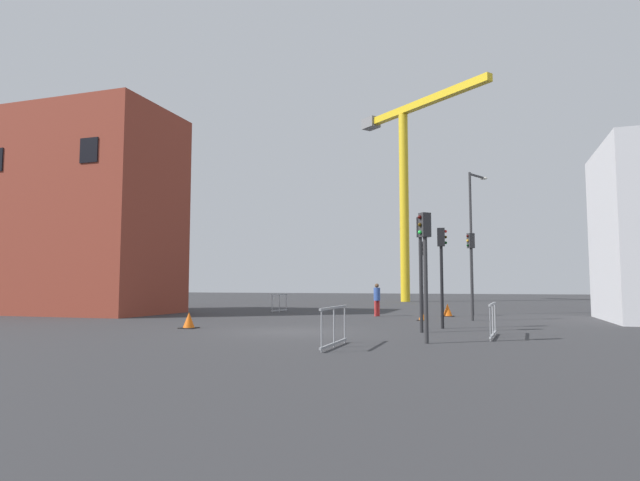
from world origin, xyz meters
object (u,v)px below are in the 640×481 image
object	(u,v)px
traffic_cone_by_barrier	(448,310)
traffic_light_median	(471,262)
streetlamp_tall	(473,231)
traffic_light_corner	(421,255)
pedestrian_walking	(377,297)
construction_crane	(406,167)
traffic_light_near	(442,261)
traffic_light_verge	(425,255)
traffic_cone_orange	(189,321)
traffic_light_far	(422,266)
traffic_cone_on_verge	(422,316)

from	to	relation	value
traffic_cone_by_barrier	traffic_light_median	bearing A→B (deg)	-66.14
traffic_cone_by_barrier	streetlamp_tall	bearing A→B (deg)	59.03
traffic_light_corner	traffic_cone_by_barrier	distance (m)	10.15
traffic_light_corner	traffic_cone_by_barrier	xyz separation A→B (m)	(0.14, 9.86, -2.40)
traffic_cone_by_barrier	pedestrian_walking	bearing A→B (deg)	-164.56
traffic_light_corner	pedestrian_walking	xyz separation A→B (m)	(-3.41, 8.88, -1.71)
construction_crane	pedestrian_walking	bearing A→B (deg)	-85.46
traffic_light_near	traffic_light_verge	xyz separation A→B (m)	(-0.01, -5.34, -0.06)
traffic_cone_by_barrier	traffic_cone_orange	size ratio (longest dim) A/B	1.10
traffic_cone_orange	construction_crane	bearing A→B (deg)	84.25
traffic_light_corner	traffic_cone_by_barrier	bearing A→B (deg)	89.21
streetlamp_tall	construction_crane	bearing A→B (deg)	108.08
construction_crane	traffic_light_verge	size ratio (longest dim) A/B	5.22
traffic_light_far	traffic_cone_by_barrier	bearing A→B (deg)	37.36
traffic_light_median	traffic_cone_by_barrier	size ratio (longest dim) A/B	6.04
traffic_cone_by_barrier	traffic_cone_on_verge	bearing A→B (deg)	-103.56
traffic_cone_orange	traffic_light_corner	bearing A→B (deg)	5.99
traffic_light_corner	traffic_light_verge	bearing A→B (deg)	-80.84
streetlamp_tall	pedestrian_walking	size ratio (longest dim) A/B	4.64
construction_crane	traffic_light_corner	world-z (taller)	construction_crane
traffic_light_corner	traffic_light_near	world-z (taller)	traffic_light_corner
pedestrian_walking	traffic_cone_orange	xyz separation A→B (m)	(-5.28, -9.79, -0.72)
streetlamp_tall	traffic_light_corner	xyz separation A→B (m)	(-1.44, -12.04, -1.95)
construction_crane	traffic_cone_by_barrier	world-z (taller)	construction_crane
traffic_light_corner	traffic_light_far	size ratio (longest dim) A/B	1.04
construction_crane	traffic_cone_orange	world-z (taller)	construction_crane
traffic_light_corner	traffic_light_far	world-z (taller)	traffic_light_corner
traffic_light_median	traffic_cone_on_verge	world-z (taller)	traffic_light_median
construction_crane	traffic_cone_on_verge	world-z (taller)	construction_crane
streetlamp_tall	pedestrian_walking	xyz separation A→B (m)	(-4.86, -3.16, -3.66)
traffic_light_far	traffic_cone_orange	xyz separation A→B (m)	(-7.63, -9.86, -2.33)
traffic_light_corner	traffic_cone_orange	world-z (taller)	traffic_light_corner
traffic_light_far	streetlamp_tall	bearing A→B (deg)	51.03
traffic_light_corner	traffic_light_far	bearing A→B (deg)	96.72
streetlamp_tall	traffic_light_median	bearing A→B (deg)	-89.59
traffic_light_median	traffic_light_corner	bearing A→B (deg)	-102.27
traffic_light_corner	traffic_light_near	distance (m)	2.00
streetlamp_tall	traffic_light_far	distance (m)	4.47
traffic_light_far	traffic_cone_by_barrier	distance (m)	2.75
traffic_light_median	pedestrian_walking	world-z (taller)	traffic_light_median
traffic_light_verge	pedestrian_walking	xyz separation A→B (m)	(-3.96, 12.31, -1.52)
pedestrian_walking	traffic_cone_orange	world-z (taller)	pedestrian_walking
traffic_light_median	traffic_cone_orange	world-z (taller)	traffic_light_median
construction_crane	traffic_light_far	distance (m)	26.33
traffic_light_corner	traffic_cone_on_verge	distance (m)	6.76
construction_crane	traffic_light_corner	bearing A→B (deg)	-80.79
traffic_light_near	traffic_light_far	size ratio (longest dim) A/B	0.99
streetlamp_tall	traffic_light_median	world-z (taller)	streetlamp_tall
traffic_light_verge	traffic_cone_on_verge	bearing A→B (deg)	97.61
streetlamp_tall	traffic_light_near	size ratio (longest dim) A/B	2.08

